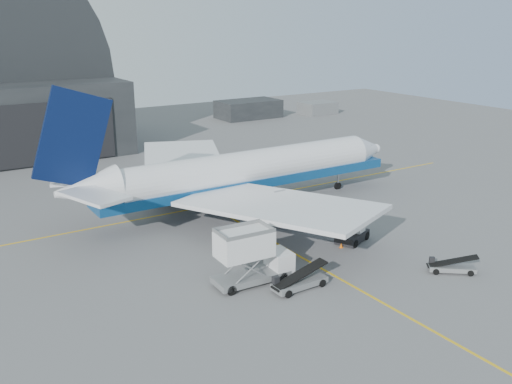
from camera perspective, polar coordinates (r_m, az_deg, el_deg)
ground at (r=53.88m, az=5.48°, el=-7.03°), size 200.00×200.00×0.00m
taxi_lines at (r=63.54m, az=-1.56°, el=-3.13°), size 80.00×42.12×0.02m
distant_bldg_a at (r=131.94m, az=-0.76°, el=7.44°), size 14.00×8.00×4.00m
distant_bldg_b at (r=138.44m, az=6.17°, el=7.79°), size 8.00×6.00×2.80m
airliner at (r=66.91m, az=-1.85°, el=1.92°), size 45.61×44.23×16.01m
catering_truck at (r=48.71m, az=-0.57°, el=-6.50°), size 7.14×2.98×4.83m
pushback_tug at (r=59.18m, az=9.64°, el=-4.24°), size 4.37×3.44×1.78m
belt_loader_a at (r=48.63m, az=4.31°, el=-8.96°), size 5.29×1.95×2.01m
belt_loader_b at (r=54.40m, az=18.94°, el=-7.09°), size 4.07×3.65×1.67m
traffic_cone at (r=57.49m, az=8.52°, el=-5.32°), size 0.32×0.32×0.47m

